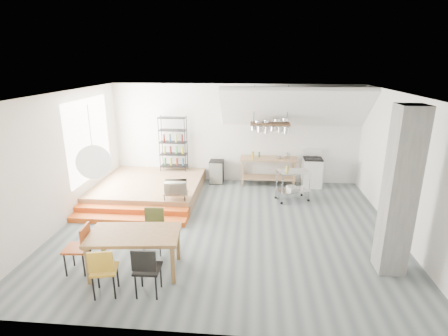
# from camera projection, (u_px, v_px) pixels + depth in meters

# --- Properties ---
(floor) EXTENTS (8.00, 8.00, 0.00)m
(floor) POSITION_uv_depth(u_px,v_px,m) (226.00, 227.00, 8.55)
(floor) COLOR #50595D
(floor) RESTS_ON ground
(wall_back) EXTENTS (8.00, 0.04, 3.20)m
(wall_back) POSITION_uv_depth(u_px,v_px,m) (235.00, 134.00, 11.40)
(wall_back) COLOR silver
(wall_back) RESTS_ON ground
(wall_left) EXTENTS (0.04, 7.00, 3.20)m
(wall_left) POSITION_uv_depth(u_px,v_px,m) (61.00, 160.00, 8.41)
(wall_left) COLOR silver
(wall_left) RESTS_ON ground
(wall_right) EXTENTS (0.04, 7.00, 3.20)m
(wall_right) POSITION_uv_depth(u_px,v_px,m) (406.00, 169.00, 7.74)
(wall_right) COLOR silver
(wall_right) RESTS_ON ground
(ceiling) EXTENTS (8.00, 7.00, 0.02)m
(ceiling) POSITION_uv_depth(u_px,v_px,m) (227.00, 94.00, 7.60)
(ceiling) COLOR white
(ceiling) RESTS_ON wall_back
(slope_ceiling) EXTENTS (4.40, 1.44, 1.32)m
(slope_ceiling) POSITION_uv_depth(u_px,v_px,m) (294.00, 108.00, 10.40)
(slope_ceiling) COLOR white
(slope_ceiling) RESTS_ON wall_back
(window_pane) EXTENTS (0.02, 2.50, 2.20)m
(window_pane) POSITION_uv_depth(u_px,v_px,m) (89.00, 139.00, 9.77)
(window_pane) COLOR white
(window_pane) RESTS_ON wall_left
(platform) EXTENTS (3.00, 3.00, 0.40)m
(platform) POSITION_uv_depth(u_px,v_px,m) (150.00, 188.00, 10.60)
(platform) COLOR #9B744D
(platform) RESTS_ON ground
(step_lower) EXTENTS (3.00, 0.35, 0.13)m
(step_lower) POSITION_uv_depth(u_px,v_px,m) (128.00, 220.00, 8.79)
(step_lower) COLOR #D35618
(step_lower) RESTS_ON ground
(step_upper) EXTENTS (3.00, 0.35, 0.27)m
(step_upper) POSITION_uv_depth(u_px,v_px,m) (132.00, 212.00, 9.10)
(step_upper) COLOR #D35618
(step_upper) RESTS_ON ground
(concrete_column) EXTENTS (0.50, 0.50, 3.20)m
(concrete_column) POSITION_uv_depth(u_px,v_px,m) (400.00, 193.00, 6.37)
(concrete_column) COLOR slate
(concrete_column) RESTS_ON ground
(kitchen_counter) EXTENTS (1.80, 0.60, 0.91)m
(kitchen_counter) POSITION_uv_depth(u_px,v_px,m) (268.00, 166.00, 11.26)
(kitchen_counter) COLOR #9B744D
(kitchen_counter) RESTS_ON ground
(stove) EXTENTS (0.60, 0.60, 1.18)m
(stove) POSITION_uv_depth(u_px,v_px,m) (312.00, 172.00, 11.20)
(stove) COLOR white
(stove) RESTS_ON ground
(pot_rack) EXTENTS (1.20, 0.50, 1.43)m
(pot_rack) POSITION_uv_depth(u_px,v_px,m) (271.00, 126.00, 10.65)
(pot_rack) COLOR #3C2918
(pot_rack) RESTS_ON ceiling
(wire_shelving) EXTENTS (0.88, 0.38, 1.80)m
(wire_shelving) POSITION_uv_depth(u_px,v_px,m) (173.00, 143.00, 11.36)
(wire_shelving) COLOR black
(wire_shelving) RESTS_ON platform
(microwave_shelf) EXTENTS (0.60, 0.40, 0.16)m
(microwave_shelf) POSITION_uv_depth(u_px,v_px,m) (176.00, 193.00, 9.22)
(microwave_shelf) COLOR #9B744D
(microwave_shelf) RESTS_ON platform
(paper_lantern) EXTENTS (0.60, 0.60, 0.60)m
(paper_lantern) POSITION_uv_depth(u_px,v_px,m) (94.00, 162.00, 6.13)
(paper_lantern) COLOR white
(paper_lantern) RESTS_ON ceiling
(dining_table) EXTENTS (1.78, 1.12, 0.80)m
(dining_table) POSITION_uv_depth(u_px,v_px,m) (134.00, 237.00, 6.58)
(dining_table) COLOR brown
(dining_table) RESTS_ON ground
(chair_mustard) EXTENTS (0.51, 0.51, 0.93)m
(chair_mustard) POSITION_uv_depth(u_px,v_px,m) (103.00, 268.00, 5.89)
(chair_mustard) COLOR gold
(chair_mustard) RESTS_ON ground
(chair_black) EXTENTS (0.45, 0.45, 0.95)m
(chair_black) POSITION_uv_depth(u_px,v_px,m) (146.00, 267.00, 5.89)
(chair_black) COLOR black
(chair_black) RESTS_ON ground
(chair_olive) EXTENTS (0.45, 0.45, 0.94)m
(chair_olive) POSITION_uv_depth(u_px,v_px,m) (154.00, 226.00, 7.36)
(chair_olive) COLOR #585F2D
(chair_olive) RESTS_ON ground
(chair_red) EXTENTS (0.47, 0.47, 0.96)m
(chair_red) POSITION_uv_depth(u_px,v_px,m) (80.00, 245.00, 6.61)
(chair_red) COLOR #B34A19
(chair_red) RESTS_ON ground
(rolling_cart) EXTENTS (1.01, 0.77, 0.89)m
(rolling_cart) POSITION_uv_depth(u_px,v_px,m) (293.00, 181.00, 10.02)
(rolling_cart) COLOR silver
(rolling_cart) RESTS_ON ground
(mini_fridge) EXTENTS (0.45, 0.45, 0.76)m
(mini_fridge) POSITION_uv_depth(u_px,v_px,m) (217.00, 172.00, 11.53)
(mini_fridge) COLOR black
(mini_fridge) RESTS_ON ground
(microwave) EXTENTS (0.62, 0.47, 0.32)m
(microwave) POSITION_uv_depth(u_px,v_px,m) (176.00, 187.00, 9.16)
(microwave) COLOR beige
(microwave) RESTS_ON microwave_shelf
(bowl) EXTENTS (0.22, 0.22, 0.05)m
(bowl) POSITION_uv_depth(u_px,v_px,m) (280.00, 158.00, 11.10)
(bowl) COLOR silver
(bowl) RESTS_ON kitchen_counter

